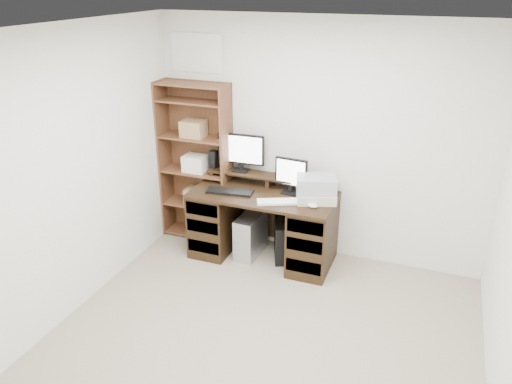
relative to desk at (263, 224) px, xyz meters
The scene contains 14 objects.
room 1.91m from the desk, 74.06° to the right, with size 3.54×4.04×2.54m.
desk is the anchor object (origin of this frame).
riser_shelf 0.50m from the desk, 90.00° to the left, with size 1.40×0.22×0.12m.
monitor_wide 0.83m from the desk, 145.11° to the left, with size 0.52×0.14×0.41m.
monitor_small 0.63m from the desk, 23.68° to the left, with size 0.34×0.14×0.38m.
speaker 0.91m from the desk, 161.79° to the left, with size 0.08×0.08×0.19m, color black.
keyboard_black 0.51m from the desk, 160.91° to the right, with size 0.48×0.16×0.03m, color black.
keyboard_white 0.47m from the desk, 33.97° to the right, with size 0.46×0.14×0.02m, color white.
mouse 0.70m from the desk, 15.12° to the right, with size 0.10×0.07×0.04m, color white.
printer 0.69m from the desk, ahead, with size 0.39×0.29×0.10m, color #B7B29F.
basket 0.77m from the desk, ahead, with size 0.38×0.27×0.16m, color #979BA1.
tower_silver 0.21m from the desk, behind, with size 0.21×0.47×0.47m, color #B1B3B8.
tower_black 0.28m from the desk, 18.31° to the left, with size 0.33×0.47×0.43m.
bookshelf 1.05m from the desk, 166.40° to the left, with size 0.80×0.30×1.80m.
Camera 1 is at (1.16, -2.81, 2.82)m, focal length 35.00 mm.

